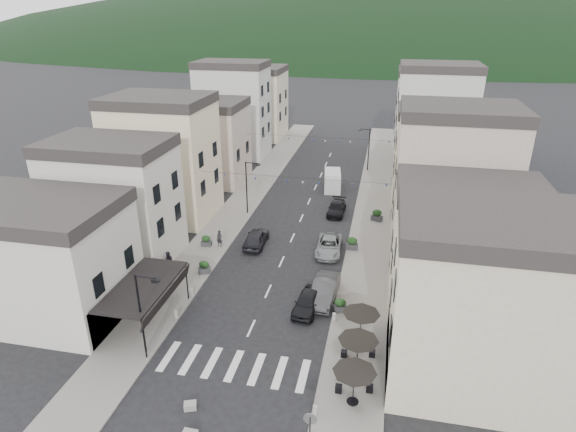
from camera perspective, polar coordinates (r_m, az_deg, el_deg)
name	(u,v)px	position (r m, az deg, el deg)	size (l,w,h in m)	color
ground	(224,388)	(31.02, -7.59, -19.55)	(700.00, 700.00, 0.00)	black
sidewalk_left	(250,193)	(59.33, -4.50, 2.69)	(4.00, 76.00, 0.12)	slate
sidewalk_right	(374,203)	(57.17, 10.11, 1.56)	(4.00, 76.00, 0.12)	slate
hill_backdrop	(381,44)	(321.96, 10.92, 19.37)	(640.00, 360.00, 70.00)	black
boutique_building	(39,264)	(39.32, -27.38, -5.10)	(12.00, 8.00, 8.00)	beige
bistro_building	(480,309)	(30.48, 21.82, -10.24)	(10.00, 8.00, 10.00)	#C1B399
boutique_awning	(146,287)	(35.37, -16.47, -8.09)	(3.77, 7.50, 3.28)	black
buildings_row_left	(210,131)	(64.95, -9.29, 9.90)	(10.20, 54.16, 14.00)	beige
buildings_row_right	(439,144)	(59.93, 17.49, 8.18)	(10.20, 54.16, 14.50)	#C1B399
cafe_terrace	(358,344)	(30.42, 8.31, -14.77)	(2.50, 8.10, 2.53)	black
streetlamp_left_near	(143,307)	(32.25, -16.76, -10.24)	(1.70, 0.56, 6.00)	black
streetlamp_left_far	(249,182)	(52.23, -4.66, 4.00)	(1.70, 0.56, 6.00)	black
streetlamp_right_far	(367,145)	(67.49, 9.35, 8.28)	(1.70, 0.56, 6.00)	black
traffic_sign	(310,425)	(26.18, 2.63, -23.53)	(0.70, 0.07, 2.70)	black
bollards	(249,328)	(34.75, -4.63, -13.05)	(11.66, 10.26, 0.60)	gray
bunting_near	(295,181)	(46.60, 0.79, 4.18)	(19.00, 0.28, 0.62)	black
bunting_far	(319,140)	(61.71, 3.69, 8.99)	(19.00, 0.28, 0.62)	black
parked_car_a	(307,302)	(36.76, 2.30, -10.15)	(1.69, 4.19, 1.43)	black
parked_car_b	(325,290)	(38.01, 4.35, -8.76)	(1.75, 5.02, 1.65)	#333336
parked_car_c	(329,246)	(44.96, 4.88, -3.54)	(2.30, 4.98, 1.38)	gray
parked_car_d	(337,208)	(53.45, 5.79, 0.91)	(1.80, 4.42, 1.28)	black
parked_car_e	(256,238)	(46.18, -3.81, -2.62)	(1.84, 4.58, 1.56)	black
delivery_van	(332,180)	(60.80, 5.29, 4.30)	(2.61, 5.18, 2.38)	#BCBCBF
pedestrian_a	(219,238)	(46.06, -8.12, -2.65)	(0.60, 0.40, 1.66)	black
pedestrian_b	(169,261)	(42.72, -13.97, -5.25)	(0.88, 0.68, 1.80)	#28212D
concrete_block_c	(190,406)	(30.00, -11.51, -21.18)	(0.70, 0.50, 0.40)	gray
planter_la	(204,267)	(41.92, -9.90, -6.00)	(1.16, 0.89, 1.15)	#333336
planter_lb	(206,241)	(46.49, -9.68, -2.92)	(1.01, 0.61, 1.08)	#323234
planter_ra	(340,305)	(36.67, 6.20, -10.49)	(1.12, 0.89, 1.10)	#302F32
planter_rb	(352,243)	(45.59, 7.59, -3.24)	(1.13, 0.65, 1.23)	#2F2F31
planter_rc	(377,215)	(52.05, 10.50, 0.09)	(1.28, 1.01, 1.26)	#2F2F31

